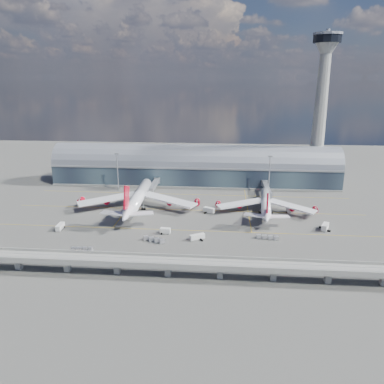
# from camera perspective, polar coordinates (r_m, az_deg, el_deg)

# --- Properties ---
(ground) EXTENTS (500.00, 500.00, 0.00)m
(ground) POSITION_cam_1_polar(r_m,az_deg,el_deg) (197.50, -1.33, -4.71)
(ground) COLOR #474744
(ground) RESTS_ON ground
(taxi_lines) EXTENTS (200.00, 80.12, 0.01)m
(taxi_lines) POSITION_cam_1_polar(r_m,az_deg,el_deg) (218.07, -0.71, -2.56)
(taxi_lines) COLOR gold
(taxi_lines) RESTS_ON ground
(terminal) EXTENTS (200.00, 30.00, 28.00)m
(terminal) POSITION_cam_1_polar(r_m,az_deg,el_deg) (268.32, 0.45, 3.72)
(terminal) COLOR #212A37
(terminal) RESTS_ON ground
(control_tower) EXTENTS (19.00, 19.00, 103.00)m
(control_tower) POSITION_cam_1_polar(r_m,az_deg,el_deg) (273.97, 18.96, 11.64)
(control_tower) COLOR gray
(control_tower) RESTS_ON ground
(guideway) EXTENTS (220.00, 8.50, 7.20)m
(guideway) POSITION_cam_1_polar(r_m,az_deg,el_deg) (145.70, -3.71, -10.76)
(guideway) COLOR gray
(guideway) RESTS_ON ground
(floodlight_mast_left) EXTENTS (3.00, 0.70, 25.70)m
(floodlight_mast_left) POSITION_cam_1_polar(r_m,az_deg,el_deg) (254.55, -11.28, 3.18)
(floodlight_mast_left) COLOR gray
(floodlight_mast_left) RESTS_ON ground
(floodlight_mast_right) EXTENTS (3.00, 0.70, 25.70)m
(floodlight_mast_right) POSITION_cam_1_polar(r_m,az_deg,el_deg) (246.49, 11.70, 2.71)
(floodlight_mast_right) COLOR gray
(floodlight_mast_right) RESTS_ON ground
(airliner_left) EXTENTS (71.99, 75.61, 23.06)m
(airliner_left) POSITION_cam_1_polar(r_m,az_deg,el_deg) (218.11, -8.26, -0.92)
(airliner_left) COLOR white
(airliner_left) RESTS_ON ground
(airliner_right) EXTENTS (57.42, 60.03, 19.03)m
(airliner_right) POSITION_cam_1_polar(r_m,az_deg,el_deg) (214.65, 11.18, -1.83)
(airliner_right) COLOR white
(airliner_right) RESTS_ON ground
(jet_bridge_left) EXTENTS (4.40, 28.00, 7.25)m
(jet_bridge_left) POSITION_cam_1_polar(r_m,az_deg,el_deg) (249.22, -5.78, 1.12)
(jet_bridge_left) COLOR gray
(jet_bridge_left) RESTS_ON ground
(jet_bridge_right) EXTENTS (4.40, 32.00, 7.25)m
(jet_bridge_right) POSITION_cam_1_polar(r_m,az_deg,el_deg) (244.82, 11.29, 0.58)
(jet_bridge_right) COLOR gray
(jet_bridge_right) RESTS_ON ground
(service_truck_0) EXTENTS (2.74, 7.06, 2.88)m
(service_truck_0) POSITION_cam_1_polar(r_m,az_deg,el_deg) (199.81, -19.45, -5.01)
(service_truck_0) COLOR silver
(service_truck_0) RESTS_ON ground
(service_truck_1) EXTENTS (5.16, 2.82, 2.89)m
(service_truck_1) POSITION_cam_1_polar(r_m,az_deg,el_deg) (184.13, -4.09, -5.93)
(service_truck_1) COLOR silver
(service_truck_1) RESTS_ON ground
(service_truck_2) EXTENTS (7.38, 5.26, 2.63)m
(service_truck_2) POSITION_cam_1_polar(r_m,az_deg,el_deg) (177.34, 0.81, -6.84)
(service_truck_2) COLOR silver
(service_truck_2) RESTS_ON ground
(service_truck_3) EXTENTS (5.24, 7.26, 3.28)m
(service_truck_3) POSITION_cam_1_polar(r_m,az_deg,el_deg) (199.22, 19.61, -5.03)
(service_truck_3) COLOR silver
(service_truck_3) RESTS_ON ground
(service_truck_4) EXTENTS (2.49, 4.59, 2.58)m
(service_truck_4) POSITION_cam_1_polar(r_m,az_deg,el_deg) (219.29, 14.51, -2.66)
(service_truck_4) COLOR silver
(service_truck_4) RESTS_ON ground
(service_truck_5) EXTENTS (6.69, 5.08, 3.04)m
(service_truck_5) POSITION_cam_1_polar(r_m,az_deg,el_deg) (211.39, 2.61, -2.78)
(service_truck_5) COLOR silver
(service_truck_5) RESTS_ON ground
(cargo_train_0) EXTENTS (9.84, 2.51, 1.62)m
(cargo_train_0) POSITION_cam_1_polar(r_m,az_deg,el_deg) (173.42, -16.41, -8.35)
(cargo_train_0) COLOR gray
(cargo_train_0) RESTS_ON ground
(cargo_train_1) EXTENTS (11.34, 5.86, 1.91)m
(cargo_train_1) POSITION_cam_1_polar(r_m,az_deg,el_deg) (176.07, -5.80, -7.25)
(cargo_train_1) COLOR gray
(cargo_train_1) RESTS_ON ground
(cargo_train_2) EXTENTS (10.83, 3.51, 1.78)m
(cargo_train_2) POSITION_cam_1_polar(r_m,az_deg,el_deg) (181.37, 11.41, -6.79)
(cargo_train_2) COLOR gray
(cargo_train_2) RESTS_ON ground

